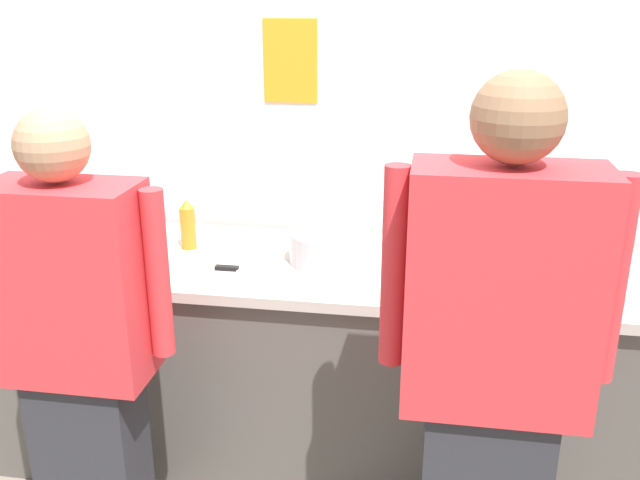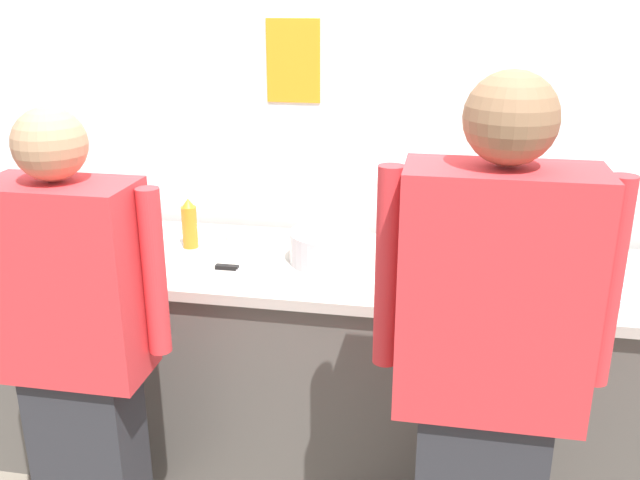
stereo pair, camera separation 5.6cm
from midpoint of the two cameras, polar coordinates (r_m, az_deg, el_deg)
The scene contains 14 objects.
wall_back at distance 3.05m, azimuth 1.13°, elevation 11.21°, with size 4.91×0.11×2.90m.
prep_counter at distance 2.90m, azimuth -0.68°, elevation -10.06°, with size 3.13×0.75×0.91m.
chef_near_left at distance 2.30m, azimuth -18.68°, elevation -8.59°, with size 0.59×0.24×1.60m.
chef_center at distance 1.96m, azimuth 14.39°, elevation -11.00°, with size 0.63×0.24×1.73m.
plate_stack_front at distance 3.22m, azimuth -19.13°, elevation 1.56°, with size 0.21×0.21×0.10m.
mixing_bowl_steel at distance 2.68m, azimuth 1.40°, elevation -0.57°, with size 0.31×0.31×0.12m, color #B7BABF.
sheet_tray at distance 2.67m, azimuth 22.27°, elevation -3.29°, with size 0.41×0.35×0.02m, color #B7BABF.
squeeze_bottle_primary at distance 2.87m, azimuth -10.15°, elevation 1.30°, with size 0.06×0.06×0.21m.
squeeze_bottle_secondary at distance 3.10m, azimuth -21.60°, elevation 1.48°, with size 0.06×0.06×0.19m.
ramekin_green_sauce at distance 3.20m, azimuth -23.04°, elevation 0.44°, with size 0.11×0.11×0.04m.
ramekin_orange_sauce at distance 2.74m, azimuth 11.59°, elevation -1.35°, with size 0.11×0.11×0.04m.
ramekin_yellow_sauce at distance 2.95m, azimuth -6.40°, elevation 0.43°, with size 0.08×0.08×0.04m.
deli_cup at distance 2.94m, azimuth -18.74°, elevation -0.15°, with size 0.09×0.09×0.09m, color white.
chefs_knife at distance 2.63m, azimuth -5.62°, elevation -2.39°, with size 0.27×0.03×0.02m.
Camera 2 is at (0.53, -2.08, 1.89)m, focal length 38.87 mm.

